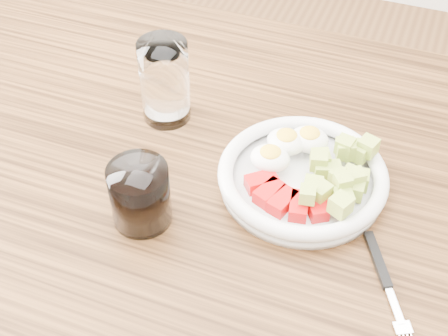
# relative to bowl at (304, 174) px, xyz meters

# --- Properties ---
(dining_table) EXTENTS (1.50, 0.90, 0.77)m
(dining_table) POSITION_rel_bowl_xyz_m (-0.10, -0.05, -0.12)
(dining_table) COLOR brown
(dining_table) RESTS_ON ground
(bowl) EXTENTS (0.24, 0.24, 0.06)m
(bowl) POSITION_rel_bowl_xyz_m (0.00, 0.00, 0.00)
(bowl) COLOR white
(bowl) RESTS_ON dining_table
(fork) EXTENTS (0.10, 0.17, 0.01)m
(fork) POSITION_rel_bowl_xyz_m (0.14, -0.12, -0.02)
(fork) COLOR black
(fork) RESTS_ON dining_table
(water_glass) EXTENTS (0.08, 0.08, 0.13)m
(water_glass) POSITION_rel_bowl_xyz_m (-0.24, 0.07, 0.05)
(water_glass) COLOR white
(water_glass) RESTS_ON dining_table
(coffee_glass) EXTENTS (0.08, 0.08, 0.09)m
(coffee_glass) POSITION_rel_bowl_xyz_m (-0.19, -0.14, 0.02)
(coffee_glass) COLOR white
(coffee_glass) RESTS_ON dining_table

